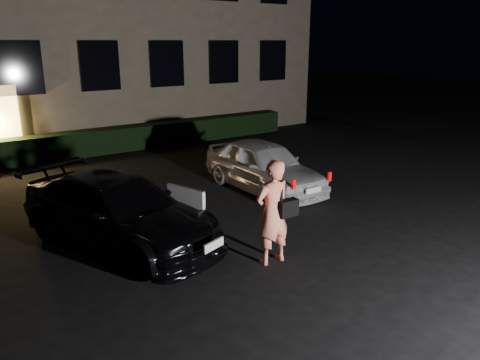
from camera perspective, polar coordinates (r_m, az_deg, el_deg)
ground at (r=8.86m, az=9.48°, el=-9.34°), size 80.00×80.00×0.00m
hedge at (r=17.39m, az=-15.55°, el=4.68°), size 15.00×0.70×0.85m
sedan at (r=9.41m, az=-14.52°, el=-3.65°), size 3.21×4.94×1.33m
hatch at (r=12.37m, az=2.90°, el=1.74°), size 1.67×3.97×1.34m
man at (r=8.24m, az=4.04°, el=-3.93°), size 0.78×0.46×1.90m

